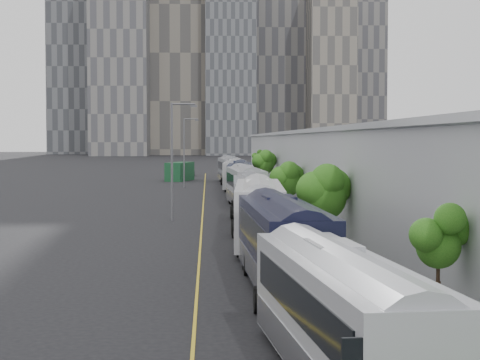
{
  "coord_description": "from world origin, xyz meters",
  "views": [
    {
      "loc": [
        -1.03,
        -13.22,
        6.34
      ],
      "look_at": [
        1.6,
        52.46,
        3.0
      ],
      "focal_mm": 60.0,
      "sensor_mm": 36.0,
      "label": 1
    }
  ],
  "objects": [
    {
      "name": "tree_0",
      "position": [
        6.1,
        11.19,
        3.18
      ],
      "size": [
        1.4,
        1.4,
        3.94
      ],
      "color": "black",
      "rests_on": "ground"
    },
    {
      "name": "bus_2",
      "position": [
        2.0,
        34.5,
        1.67
      ],
      "size": [
        3.44,
        13.66,
        3.96
      ],
      "rotation": [
        0.0,
        0.0,
        -0.05
      ],
      "color": "white",
      "rests_on": "ground"
    },
    {
      "name": "tree_4",
      "position": [
        6.2,
        102.01,
        3.63
      ],
      "size": [
        1.21,
        1.21,
        4.36
      ],
      "color": "black",
      "rests_on": "ground"
    },
    {
      "name": "tree_3",
      "position": [
        5.42,
        79.34,
        3.76
      ],
      "size": [
        2.4,
        2.4,
        4.98
      ],
      "color": "black",
      "rests_on": "ground"
    },
    {
      "name": "depot",
      "position": [
        12.99,
        55.0,
        3.51
      ],
      "size": [
        12.45,
        160.4,
        7.2
      ],
      "color": "gray",
      "rests_on": "ground"
    },
    {
      "name": "bus_3",
      "position": [
        2.14,
        46.12,
        1.55
      ],
      "size": [
        2.93,
        12.67,
        3.68
      ],
      "rotation": [
        0.0,
        0.0,
        -0.03
      ],
      "color": "gray",
      "rests_on": "ground"
    },
    {
      "name": "bus_1",
      "position": [
        2.09,
        20.33,
        1.63
      ],
      "size": [
        3.19,
        13.3,
        3.86
      ],
      "rotation": [
        0.0,
        0.0,
        0.04
      ],
      "color": "black",
      "rests_on": "ground"
    },
    {
      "name": "bus_7",
      "position": [
        2.19,
        102.62,
        1.64
      ],
      "size": [
        3.45,
        13.42,
        3.88
      ],
      "rotation": [
        0.0,
        0.0,
        0.06
      ],
      "color": "gray",
      "rests_on": "ground"
    },
    {
      "name": "suv",
      "position": [
        -4.63,
        125.08,
        0.72
      ],
      "size": [
        2.75,
        5.34,
        1.44
      ],
      "primitive_type": "imported",
      "rotation": [
        0.0,
        0.0,
        0.07
      ],
      "color": "black",
      "rests_on": "ground"
    },
    {
      "name": "shipping_container",
      "position": [
        -5.36,
        109.49,
        1.42
      ],
      "size": [
        4.39,
        7.33,
        2.83
      ],
      "primitive_type": "cube",
      "rotation": [
        0.0,
        0.0,
        -0.29
      ],
      "color": "#133E21",
      "rests_on": "ground"
    },
    {
      "name": "lane_line",
      "position": [
        -1.5,
        55.0,
        0.01
      ],
      "size": [
        0.12,
        160.0,
        0.02
      ],
      "primitive_type": "cube",
      "color": "gold",
      "rests_on": "ground"
    },
    {
      "name": "bus_0",
      "position": [
        2.35,
        6.8,
        1.5
      ],
      "size": [
        3.58,
        12.33,
        3.55
      ],
      "rotation": [
        0.0,
        0.0,
        0.09
      ],
      "color": "#AEB0B8",
      "rests_on": "ground"
    },
    {
      "name": "tree_1",
      "position": [
        5.41,
        31.61,
        3.53
      ],
      "size": [
        2.78,
        2.78,
        4.93
      ],
      "color": "black",
      "rests_on": "ground"
    },
    {
      "name": "tree_2",
      "position": [
        5.54,
        53.86,
        3.11
      ],
      "size": [
        2.53,
        2.53,
        4.39
      ],
      "color": "black",
      "rests_on": "ground"
    },
    {
      "name": "skyline",
      "position": [
        -2.9,
        324.16,
        50.85
      ],
      "size": [
        145.0,
        64.0,
        120.0
      ],
      "color": "slate",
      "rests_on": "ground"
    },
    {
      "name": "street_lamp_near",
      "position": [
        -3.65,
        49.06,
        5.28
      ],
      "size": [
        2.04,
        0.22,
        9.17
      ],
      "color": "#59595E",
      "rests_on": "ground"
    },
    {
      "name": "bus_6",
      "position": [
        2.41,
        87.99,
        1.61
      ],
      "size": [
        3.48,
        13.17,
        3.81
      ],
      "rotation": [
        0.0,
        0.0,
        -0.07
      ],
      "color": "#B7B7B9",
      "rests_on": "ground"
    },
    {
      "name": "street_lamp_far",
      "position": [
        -3.99,
        92.37,
        5.25
      ],
      "size": [
        2.04,
        0.22,
        9.11
      ],
      "color": "#59595E",
      "rests_on": "ground"
    },
    {
      "name": "sidewalk",
      "position": [
        9.0,
        55.0,
        0.06
      ],
      "size": [
        10.0,
        170.0,
        0.12
      ],
      "primitive_type": "cube",
      "color": "gray",
      "rests_on": "ground"
    },
    {
      "name": "bus_4",
      "position": [
        2.48,
        61.62,
        1.64
      ],
      "size": [
        3.33,
        13.41,
        3.89
      ],
      "rotation": [
        0.0,
        0.0,
        0.05
      ],
      "color": "#A5A6AF",
      "rests_on": "ground"
    },
    {
      "name": "bus_5",
      "position": [
        2.58,
        77.32,
        1.63
      ],
      "size": [
        3.38,
        13.34,
        3.86
      ],
      "rotation": [
        0.0,
        0.0,
        -0.05
      ],
      "color": "#171C34",
      "rests_on": "ground"
    }
  ]
}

